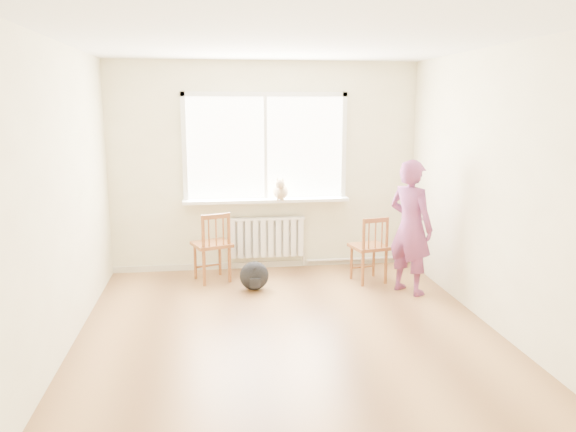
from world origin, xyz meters
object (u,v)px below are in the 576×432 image
object	(u,v)px
chair_left	(213,247)
person	(411,227)
chair_right	(371,249)
cat	(280,190)
backpack	(254,276)

from	to	relation	value
chair_left	person	size ratio (longest dim) A/B	0.56
chair_right	chair_left	bearing A→B (deg)	-20.39
cat	person	bearing A→B (deg)	-28.63
cat	backpack	bearing A→B (deg)	-110.13
cat	backpack	size ratio (longest dim) A/B	1.32
chair_right	cat	xyz separation A→B (m)	(-1.03, 0.63, 0.65)
chair_right	cat	size ratio (longest dim) A/B	1.83
chair_right	cat	bearing A→B (deg)	-43.27
cat	backpack	xyz separation A→B (m)	(-0.40, -0.73, -0.90)
backpack	cat	bearing A→B (deg)	61.06
backpack	chair_right	bearing A→B (deg)	3.86
chair_right	person	size ratio (longest dim) A/B	0.53
cat	backpack	distance (m)	1.23
chair_right	backpack	size ratio (longest dim) A/B	2.43
chair_right	backpack	distance (m)	1.46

